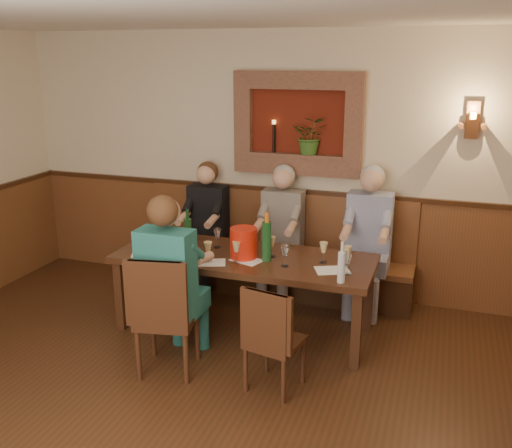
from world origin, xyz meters
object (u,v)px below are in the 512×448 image
at_px(wine_bottle_green_a, 267,240).
at_px(person_chair_front, 173,295).
at_px(water_bottle, 341,266).
at_px(person_bench_left, 206,238).
at_px(person_bench_right, 367,252).
at_px(spittoon_bucket, 244,243).
at_px(dining_table, 244,263).
at_px(person_bench_mid, 280,245).
at_px(chair_near_right, 274,359).
at_px(bench, 273,264).
at_px(wine_bottle_green_b, 188,233).
at_px(chair_near_left, 168,337).

bearing_deg(wine_bottle_green_a, person_chair_front, -129.67).
bearing_deg(water_bottle, wine_bottle_green_a, 158.06).
bearing_deg(person_chair_front, person_bench_left, 104.11).
relative_size(person_bench_right, spittoon_bucket, 5.32).
relative_size(dining_table, person_bench_mid, 1.66).
xyz_separation_m(chair_near_right, person_chair_front, (-0.91, 0.11, 0.37)).
distance_m(dining_table, spittoon_bucket, 0.22).
bearing_deg(bench, person_chair_front, -101.54).
bearing_deg(bench, wine_bottle_green_a, -76.67).
bearing_deg(water_bottle, person_bench_mid, 125.79).
height_order(dining_table, chair_near_right, chair_near_right).
bearing_deg(person_bench_right, bench, 173.96).
bearing_deg(spittoon_bucket, water_bottle, -17.75).
bearing_deg(person_bench_right, wine_bottle_green_a, -130.99).
bearing_deg(dining_table, wine_bottle_green_b, 178.40).
bearing_deg(wine_bottle_green_b, bench, 58.22).
height_order(chair_near_right, spittoon_bucket, spittoon_bucket).
bearing_deg(water_bottle, person_chair_front, -162.54).
relative_size(person_bench_right, wine_bottle_green_a, 3.30).
distance_m(spittoon_bucket, wine_bottle_green_b, 0.59).
xyz_separation_m(chair_near_left, spittoon_bucket, (0.36, 0.86, 0.59)).
distance_m(chair_near_left, water_bottle, 1.55).
height_order(chair_near_right, person_bench_mid, person_bench_mid).
relative_size(chair_near_right, person_bench_left, 0.62).
height_order(bench, person_bench_right, person_bench_right).
distance_m(chair_near_left, person_bench_mid, 1.83).
relative_size(person_bench_mid, wine_bottle_green_a, 3.19).
height_order(person_bench_left, person_bench_mid, person_bench_mid).
xyz_separation_m(person_bench_left, spittoon_bucket, (0.77, -0.89, 0.30)).
bearing_deg(wine_bottle_green_b, spittoon_bucket, -6.70).
distance_m(person_bench_left, spittoon_bucket, 1.22).
xyz_separation_m(person_bench_right, water_bottle, (-0.05, -1.19, 0.27)).
height_order(person_chair_front, spittoon_bucket, person_chair_front).
bearing_deg(person_bench_mid, chair_near_left, -104.60).
relative_size(bench, wine_bottle_green_b, 7.79).
height_order(dining_table, spittoon_bucket, spittoon_bucket).
height_order(wine_bottle_green_a, wine_bottle_green_b, wine_bottle_green_a).
xyz_separation_m(spittoon_bucket, wine_bottle_green_a, (0.22, -0.01, 0.05)).
bearing_deg(spittoon_bucket, wine_bottle_green_a, -2.86).
xyz_separation_m(chair_near_left, wine_bottle_green_a, (0.59, 0.85, 0.64)).
xyz_separation_m(person_chair_front, wine_bottle_green_a, (0.59, 0.71, 0.32)).
xyz_separation_m(bench, person_bench_left, (-0.76, -0.11, 0.26)).
bearing_deg(person_bench_left, person_bench_right, -0.07).
height_order(dining_table, bench, bench).
bearing_deg(chair_near_right, chair_near_left, -166.34).
height_order(chair_near_left, person_bench_right, person_bench_right).
xyz_separation_m(chair_near_right, spittoon_bucket, (-0.54, 0.83, 0.63)).
xyz_separation_m(dining_table, water_bottle, (0.97, -0.36, 0.21)).
relative_size(chair_near_left, wine_bottle_green_b, 2.69).
relative_size(bench, chair_near_right, 3.41).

